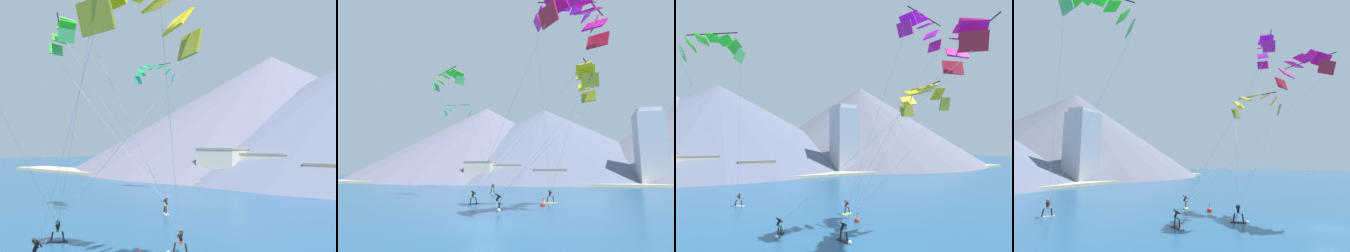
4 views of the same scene
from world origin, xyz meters
TOP-DOWN VIEW (x-y plane):
  - ground_plane at (0.00, 0.00)m, footprint 400.00×400.00m
  - kitesurfer_near_lead at (3.19, 14.62)m, footprint 1.73×1.15m
  - kitesurfer_near_trail at (-7.43, 25.03)m, footprint 1.66×1.31m
  - kitesurfer_mid_center at (-1.03, 6.99)m, footprint 0.85×1.79m
  - kitesurfer_far_left at (-5.52, 10.99)m, footprint 1.26×1.69m
  - parafoil_kite_near_lead at (6.23, 5.37)m, footprint 6.32×10.83m
  - parafoil_kite_near_trail at (-11.15, 15.06)m, footprint 6.65×11.66m
  - parafoil_kite_mid_center at (7.89, 6.98)m, footprint 10.02×6.20m
  - parafoil_kite_far_left at (7.13, 1.34)m, footprint 15.19×13.24m
  - parafoil_kite_distant_high_outer at (-19.21, 35.51)m, footprint 6.16×3.60m
  - race_marker_buoy at (2.84, 11.50)m, footprint 0.56×0.56m
  - shoreline_strip at (0.00, 53.96)m, footprint 180.00×10.00m
  - shore_building_harbour_front at (-20.99, 55.98)m, footprint 8.40×6.26m
  - shore_building_promenade_mid at (-0.03, 55.88)m, footprint 9.02×5.01m
  - shore_building_quay_east at (-12.87, 57.67)m, footprint 9.16×4.69m
  - shore_building_quay_west at (-39.24, 58.48)m, footprint 6.94×4.43m
  - highrise_tower at (26.26, 57.97)m, footprint 7.00×7.00m
  - mountain_peak_west_ridge at (-37.61, 110.00)m, footprint 128.15×128.15m
  - mountain_peak_east_shoulder at (-7.13, 109.13)m, footprint 126.12×126.12m

SIDE VIEW (x-z plane):
  - ground_plane at x=0.00m, z-range 0.00..0.00m
  - race_marker_buoy at x=2.84m, z-range -0.35..0.67m
  - shoreline_strip at x=0.00m, z-range 0.00..0.70m
  - kitesurfer_far_left at x=-5.52m, z-range -0.37..1.30m
  - kitesurfer_near_lead at x=3.19m, z-range -0.35..1.34m
  - kitesurfer_mid_center at x=-1.03m, z-range -0.33..1.44m
  - kitesurfer_near_trail at x=-7.43m, z-range -0.34..1.48m
  - shore_building_promenade_mid at x=-0.03m, z-range 0.01..4.42m
  - shore_building_quay_west at x=-39.24m, z-range 0.01..4.57m
  - shore_building_quay_east at x=-12.87m, z-range 0.01..5.79m
  - shore_building_harbour_front at x=-20.99m, z-range 0.01..6.68m
  - highrise_tower at x=26.26m, z-range -0.21..20.30m
  - parafoil_kite_mid_center at x=7.89m, z-range 6.51..19.20m
  - parafoil_kite_far_left at x=7.13m, z-range 8.18..24.68m
  - mountain_peak_east_shoulder at x=-7.13m, z-range 0.00..33.81m
  - parafoil_kite_near_trail at x=-11.15m, z-range 8.86..26.11m
  - parafoil_kite_distant_high_outer at x=-19.21m, z-range 16.68..19.48m
  - mountain_peak_west_ridge at x=-37.61m, z-range 0.00..36.63m
  - parafoil_kite_near_lead at x=6.23m, z-range 9.63..28.48m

